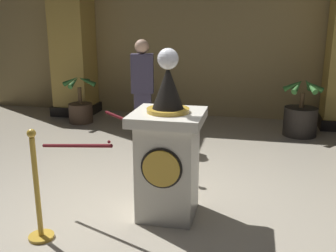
{
  "coord_description": "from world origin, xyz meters",
  "views": [
    {
      "loc": [
        1.06,
        -3.85,
        2.0
      ],
      "look_at": [
        0.25,
        -0.2,
        0.97
      ],
      "focal_mm": 41.23,
      "sensor_mm": 36.0,
      "label": 1
    }
  ],
  "objects_px": {
    "potted_palm_right": "(300,118)",
    "bystander_guest": "(143,89)",
    "potted_palm_left": "(81,108)",
    "stanchion_far": "(38,201)",
    "pedestal_clock": "(168,153)",
    "stanchion_near": "(160,149)"
  },
  "relations": [
    {
      "from": "stanchion_near",
      "to": "potted_palm_right",
      "type": "distance_m",
      "value": 3.03
    },
    {
      "from": "potted_palm_left",
      "to": "bystander_guest",
      "type": "relative_size",
      "value": 0.56
    },
    {
      "from": "potted_palm_right",
      "to": "bystander_guest",
      "type": "bearing_deg",
      "value": -159.81
    },
    {
      "from": "potted_palm_left",
      "to": "bystander_guest",
      "type": "distance_m",
      "value": 1.96
    },
    {
      "from": "pedestal_clock",
      "to": "stanchion_near",
      "type": "height_order",
      "value": "pedestal_clock"
    },
    {
      "from": "potted_palm_right",
      "to": "bystander_guest",
      "type": "relative_size",
      "value": 0.62
    },
    {
      "from": "stanchion_far",
      "to": "potted_palm_left",
      "type": "bearing_deg",
      "value": 109.82
    },
    {
      "from": "pedestal_clock",
      "to": "stanchion_near",
      "type": "relative_size",
      "value": 1.75
    },
    {
      "from": "potted_palm_left",
      "to": "pedestal_clock",
      "type": "bearing_deg",
      "value": -52.87
    },
    {
      "from": "pedestal_clock",
      "to": "potted_palm_right",
      "type": "xyz_separation_m",
      "value": [
        1.67,
        3.36,
        -0.36
      ]
    },
    {
      "from": "pedestal_clock",
      "to": "potted_palm_left",
      "type": "relative_size",
      "value": 1.81
    },
    {
      "from": "pedestal_clock",
      "to": "stanchion_near",
      "type": "distance_m",
      "value": 1.21
    },
    {
      "from": "pedestal_clock",
      "to": "stanchion_far",
      "type": "relative_size",
      "value": 1.62
    },
    {
      "from": "pedestal_clock",
      "to": "potted_palm_left",
      "type": "height_order",
      "value": "pedestal_clock"
    },
    {
      "from": "stanchion_far",
      "to": "potted_palm_left",
      "type": "xyz_separation_m",
      "value": [
        -1.47,
        4.09,
        -0.09
      ]
    },
    {
      "from": "potted_palm_left",
      "to": "potted_palm_right",
      "type": "xyz_separation_m",
      "value": [
        4.22,
        -0.0,
        0.04
      ]
    },
    {
      "from": "potted_palm_right",
      "to": "pedestal_clock",
      "type": "bearing_deg",
      "value": -116.45
    },
    {
      "from": "pedestal_clock",
      "to": "bystander_guest",
      "type": "relative_size",
      "value": 1.02
    },
    {
      "from": "bystander_guest",
      "to": "stanchion_far",
      "type": "bearing_deg",
      "value": -92.12
    },
    {
      "from": "potted_palm_left",
      "to": "potted_palm_right",
      "type": "bearing_deg",
      "value": -0.0
    },
    {
      "from": "pedestal_clock",
      "to": "stanchion_far",
      "type": "height_order",
      "value": "pedestal_clock"
    },
    {
      "from": "bystander_guest",
      "to": "pedestal_clock",
      "type": "bearing_deg",
      "value": -68.21
    }
  ]
}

